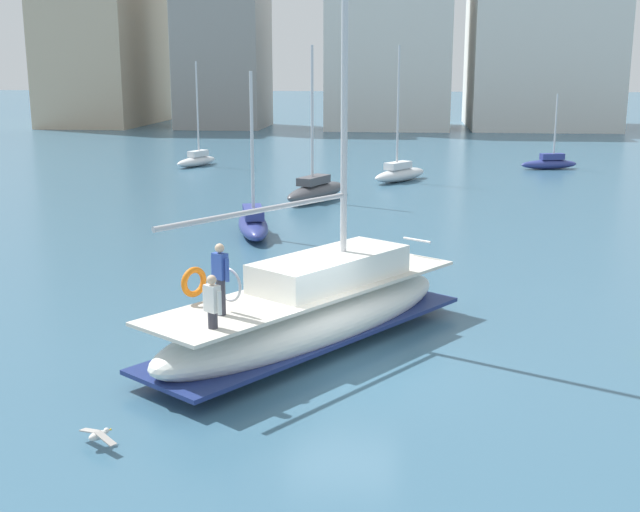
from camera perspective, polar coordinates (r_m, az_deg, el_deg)
The scene contains 9 objects.
ground_plane at distance 18.64m, azimuth 1.65°, elevation -7.81°, with size 400.00×400.00×0.00m, color #38607A.
main_sailboat at distance 19.73m, azimuth -0.48°, elevation -3.84°, with size 7.51×9.22×11.60m.
moored_sloop_far at distance 48.30m, azimuth 5.64°, elevation 5.89°, with size 3.60×4.51×7.82m.
moored_catamaran at distance 56.06m, azimuth -8.67°, elevation 6.77°, with size 2.42×4.03×6.96m.
moored_cutter_left at distance 41.23m, azimuth -0.29°, elevation 4.72°, with size 3.23×5.36×7.66m.
moored_cutter_right at distance 32.74m, azimuth -4.74°, elevation 2.35°, with size 2.34×5.00×6.49m.
moored_ketch_distant at distance 55.96m, azimuth 15.85°, elevation 6.35°, with size 3.96×1.94×4.89m.
seagull at distance 15.40m, azimuth -15.33°, elevation -12.06°, with size 0.88×0.67×0.16m.
waterfront_buildings at distance 91.47m, azimuth 4.19°, elevation 16.08°, with size 79.39×18.47×25.49m.
Camera 1 is at (1.32, -17.34, 6.71)m, focal length 45.46 mm.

